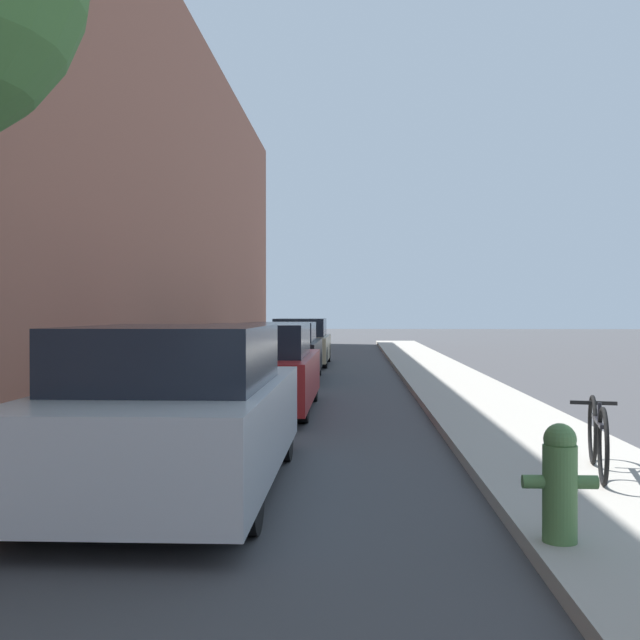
{
  "coord_description": "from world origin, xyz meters",
  "views": [
    {
      "loc": [
        0.75,
        1.04,
        1.63
      ],
      "look_at": [
        0.29,
        11.66,
        1.52
      ],
      "focal_mm": 43.74,
      "sensor_mm": 36.0,
      "label": 1
    }
  ],
  "objects": [
    {
      "name": "ground_plane",
      "position": [
        0.0,
        16.0,
        0.0
      ],
      "size": [
        120.0,
        120.0,
        0.0
      ],
      "primitive_type": "plane",
      "color": "#3D3D3F"
    },
    {
      "name": "sidewalk_left",
      "position": [
        -2.9,
        16.0,
        0.06
      ],
      "size": [
        2.0,
        52.0,
        0.12
      ],
      "color": "#9E998E",
      "rests_on": "ground"
    },
    {
      "name": "sidewalk_right",
      "position": [
        2.9,
        16.0,
        0.06
      ],
      "size": [
        2.0,
        52.0,
        0.12
      ],
      "color": "#9E998E",
      "rests_on": "ground"
    },
    {
      "name": "building_facade_left",
      "position": [
        -4.25,
        16.0,
        5.06
      ],
      "size": [
        0.7,
        52.0,
        10.12
      ],
      "color": "#9E604C",
      "rests_on": "ground"
    },
    {
      "name": "parked_car_silver",
      "position": [
        -0.86,
        8.06,
        0.72
      ],
      "size": [
        1.84,
        4.55,
        1.5
      ],
      "color": "black",
      "rests_on": "ground"
    },
    {
      "name": "parked_car_red",
      "position": [
        -0.87,
        13.75,
        0.68
      ],
      "size": [
        1.92,
        4.47,
        1.43
      ],
      "color": "black",
      "rests_on": "ground"
    },
    {
      "name": "parked_car_black",
      "position": [
        -1.01,
        19.58,
        0.66
      ],
      "size": [
        1.83,
        4.17,
        1.38
      ],
      "color": "black",
      "rests_on": "ground"
    },
    {
      "name": "parked_car_champagne",
      "position": [
        -0.88,
        24.88,
        0.68
      ],
      "size": [
        1.71,
        4.64,
        1.43
      ],
      "color": "black",
      "rests_on": "ground"
    },
    {
      "name": "fire_hydrant",
      "position": [
        2.1,
        6.2,
        0.52
      ],
      "size": [
        0.49,
        0.22,
        0.78
      ],
      "color": "#47703D",
      "rests_on": "sidewalk_right"
    },
    {
      "name": "bicycle",
      "position": [
        3.01,
        8.37,
        0.47
      ],
      "size": [
        0.5,
        1.65,
        0.69
      ],
      "rotation": [
        0.0,
        0.0,
        -0.21
      ],
      "color": "black",
      "rests_on": "sidewalk_right"
    }
  ]
}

